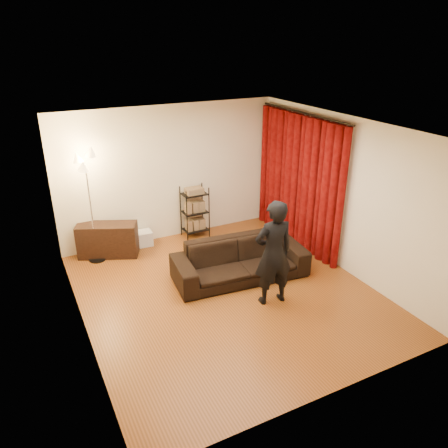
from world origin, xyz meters
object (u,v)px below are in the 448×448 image
sofa (240,260)px  storage_boxes (143,239)px  person (273,253)px  wire_shelf (195,212)px  floor_lamp (91,209)px  media_cabinet (108,240)px

sofa → storage_boxes: (-1.13, 1.96, -0.18)m
person → storage_boxes: size_ratio=4.70×
wire_shelf → person: bearing=-102.9°
person → storage_boxes: bearing=-60.8°
wire_shelf → floor_lamp: floor_lamp is taller
sofa → storage_boxes: size_ratio=6.31×
person → floor_lamp: 3.43m
storage_boxes → wire_shelf: (1.11, -0.05, 0.39)m
person → wire_shelf: person is taller
person → floor_lamp: (-2.18, 2.63, 0.18)m
storage_boxes → media_cabinet: bearing=-171.4°
person → media_cabinet: (-1.94, 2.72, -0.53)m
media_cabinet → floor_lamp: (-0.25, -0.09, 0.72)m
sofa → storage_boxes: bearing=125.8°
wire_shelf → floor_lamp: (-2.07, -0.15, 0.50)m
media_cabinet → wire_shelf: 1.84m
sofa → media_cabinet: (-1.85, 1.86, -0.01)m
media_cabinet → floor_lamp: size_ratio=0.53×
media_cabinet → storage_boxes: size_ratio=3.03×
wire_shelf → floor_lamp: 2.14m
media_cabinet → floor_lamp: 0.76m
sofa → person: (0.09, -0.87, 0.52)m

